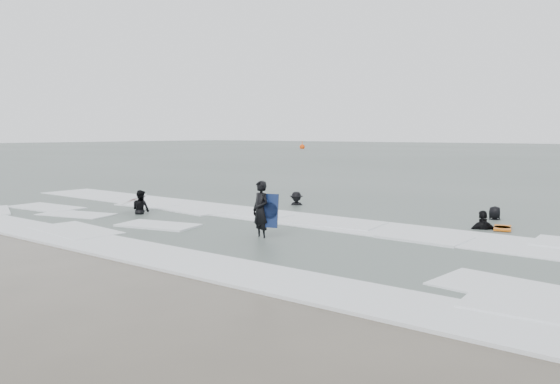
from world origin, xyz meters
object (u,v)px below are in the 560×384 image
Objects in this scene: surfer_wading at (141,215)px; surfer_right_far at (494,221)px; surfer_centre at (261,239)px; buoy at (302,147)px; surfer_right_near at (483,231)px; surfer_breaker at (296,207)px.

surfer_right_far is at bearing -150.19° from surfer_wading.
surfer_wading is 12.70m from surfer_right_far.
surfer_centre is at bearing 44.19° from surfer_right_far.
surfer_centre is 6.56m from surfer_wading.
surfer_right_far is 1.02× the size of buoy.
surfer_right_near is at bearing -50.35° from buoy.
surfer_centre is at bearing 15.04° from surfer_right_near.
surfer_wading is 0.91× the size of buoy.
surfer_right_near is (7.96, -0.92, 0.00)m from surfer_breaker.
surfer_centre is 7.15m from surfer_breaker.
surfer_centre is 1.04× the size of buoy.
buoy is at bearing -60.34° from surfer_wading.
surfer_wading is 1.01× the size of surfer_breaker.
surfer_breaker is 0.89× the size of buoy.
surfer_centre is 1.02× the size of surfer_right_far.
surfer_centre is at bearing -91.37° from surfer_breaker.
surfer_centre is 0.95× the size of surfer_right_near.
surfer_right_near is at bearing -36.38° from surfer_breaker.
buoy reaches higher than surfer_right_far.
surfer_centre is 8.66m from surfer_right_far.
surfer_breaker is (-3.40, 6.29, 0.00)m from surfer_centre.
surfer_right_near is 2.21m from surfer_right_far.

